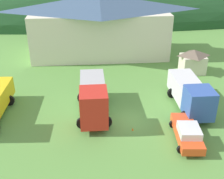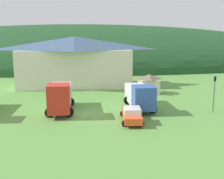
% 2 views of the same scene
% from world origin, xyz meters
% --- Properties ---
extents(ground_plane, '(200.00, 200.00, 0.00)m').
position_xyz_m(ground_plane, '(0.00, 0.00, 0.00)').
color(ground_plane, '#5B9342').
extents(forested_hill_backdrop, '(158.92, 60.00, 24.06)m').
position_xyz_m(forested_hill_backdrop, '(0.00, 59.09, 0.00)').
color(forested_hill_backdrop, '#1E4723').
rests_on(forested_hill_backdrop, ground).
extents(depot_building, '(20.69, 8.98, 8.74)m').
position_xyz_m(depot_building, '(-1.76, 18.41, 4.50)').
color(depot_building, silver).
rests_on(depot_building, ground).
extents(play_shed_cream, '(3.14, 2.74, 3.05)m').
position_xyz_m(play_shed_cream, '(9.77, 10.65, 1.57)').
color(play_shed_cream, beige).
rests_on(play_shed_cream, ground).
extents(crane_truck_red, '(3.25, 8.04, 3.73)m').
position_xyz_m(crane_truck_red, '(-3.20, 1.32, 1.92)').
color(crane_truck_red, red).
rests_on(crane_truck_red, ground).
extents(box_truck_blue, '(3.26, 7.76, 3.29)m').
position_xyz_m(box_truck_blue, '(6.47, 1.63, 1.71)').
color(box_truck_blue, '#3356AD').
rests_on(box_truck_blue, ground).
extents(service_pickup_orange, '(2.60, 5.43, 1.66)m').
position_xyz_m(service_pickup_orange, '(4.57, -3.51, 0.83)').
color(service_pickup_orange, '#F04E21').
rests_on(service_pickup_orange, ground).
extents(traffic_cone_near_pickup, '(0.36, 0.36, 0.52)m').
position_xyz_m(traffic_cone_near_pickup, '(6.17, 4.33, 0.00)').
color(traffic_cone_near_pickup, orange).
rests_on(traffic_cone_near_pickup, ground).
extents(traffic_cone_mid_row, '(0.36, 0.36, 0.49)m').
position_xyz_m(traffic_cone_mid_row, '(0.23, -1.66, 0.00)').
color(traffic_cone_mid_row, orange).
rests_on(traffic_cone_mid_row, ground).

